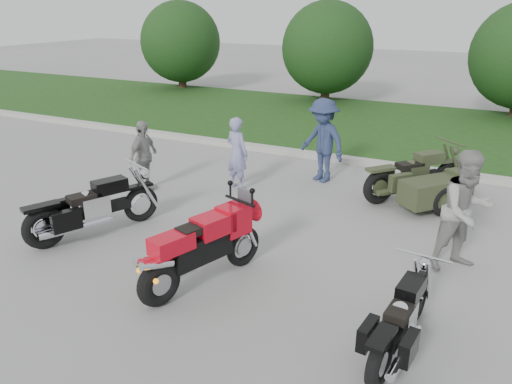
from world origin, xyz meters
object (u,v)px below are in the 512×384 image
at_px(cruiser_sidecar, 425,185).
at_px(person_denim, 323,141).
at_px(cruiser_left, 89,210).
at_px(cruiser_right, 400,324).
at_px(person_stripe, 237,153).
at_px(person_grey, 466,211).
at_px(person_back, 144,156).
at_px(sportbike_red, 201,246).

bearing_deg(cruiser_sidecar, person_denim, -152.20).
distance_m(cruiser_left, cruiser_right, 5.56).
height_order(cruiser_sidecar, person_stripe, person_stripe).
bearing_deg(person_stripe, cruiser_sidecar, -150.33).
bearing_deg(cruiser_right, person_grey, 86.81).
distance_m(cruiser_sidecar, person_denim, 2.47).
relative_size(cruiser_left, person_back, 1.49).
bearing_deg(person_stripe, person_denim, -120.68).
bearing_deg(cruiser_right, cruiser_left, 178.00).
height_order(cruiser_left, person_denim, person_denim).
bearing_deg(cruiser_sidecar, cruiser_right, -43.88).
bearing_deg(cruiser_sidecar, cruiser_left, -100.70).
bearing_deg(person_back, cruiser_right, -120.40).
distance_m(cruiser_right, person_back, 6.82).
xyz_separation_m(person_denim, person_back, (-3.23, -2.32, -0.18)).
relative_size(sportbike_red, person_grey, 1.15).
xyz_separation_m(sportbike_red, cruiser_left, (-2.64, 0.52, -0.13)).
relative_size(person_denim, person_back, 1.23).
height_order(person_grey, person_back, person_grey).
distance_m(cruiser_right, person_stripe, 5.98).
xyz_separation_m(sportbike_red, person_back, (-3.23, 2.79, 0.15)).
height_order(cruiser_left, person_grey, person_grey).
distance_m(sportbike_red, person_back, 4.27).
relative_size(cruiser_left, cruiser_right, 1.14).
bearing_deg(sportbike_red, person_grey, 52.59).
relative_size(person_grey, person_back, 1.22).
relative_size(cruiser_right, person_denim, 1.07).
distance_m(cruiser_left, person_stripe, 3.49).
bearing_deg(person_back, person_stripe, -63.35).
bearing_deg(sportbike_red, cruiser_left, -172.96).
height_order(person_stripe, person_back, person_stripe).
relative_size(cruiser_right, person_grey, 1.08).
xyz_separation_m(cruiser_sidecar, person_grey, (0.91, -2.35, 0.50)).
relative_size(person_stripe, person_denim, 0.84).
height_order(cruiser_sidecar, person_back, person_back).
bearing_deg(cruiser_right, person_back, 159.53).
bearing_deg(cruiser_sidecar, person_back, -121.95).
bearing_deg(person_back, person_grey, -98.61).
xyz_separation_m(cruiser_left, person_grey, (5.91, 1.72, 0.46)).
bearing_deg(cruiser_left, person_denim, 84.18).
height_order(person_grey, person_denim, person_denim).
distance_m(person_stripe, person_grey, 5.02).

